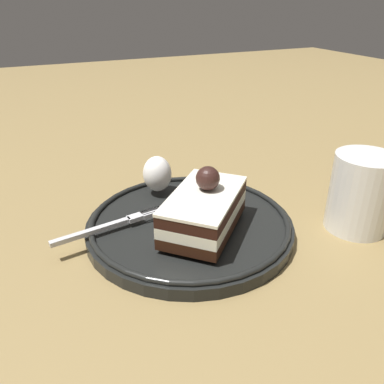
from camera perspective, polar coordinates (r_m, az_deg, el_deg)
The scene contains 6 objects.
ground_plane at distance 0.45m, azimuth -1.75°, elevation -4.04°, with size 2.40×2.40×0.00m, color olive.
dessert_plate at distance 0.43m, azimuth 0.00°, elevation -4.62°, with size 0.22×0.22×0.02m.
cake_slice at distance 0.40m, azimuth 1.77°, elevation -2.47°, with size 0.12×0.12×0.06m.
whipped_cream_dollop at distance 0.47m, azimuth -5.04°, elevation 2.64°, with size 0.03×0.03×0.04m, color white.
fork at distance 0.42m, azimuth -10.92°, elevation -4.53°, with size 0.13×0.03×0.00m.
drink_glass_near at distance 0.46m, azimuth 23.09°, elevation -0.70°, with size 0.07×0.07×0.09m.
Camera 1 is at (-0.15, -0.36, 0.23)m, focal length 36.92 mm.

